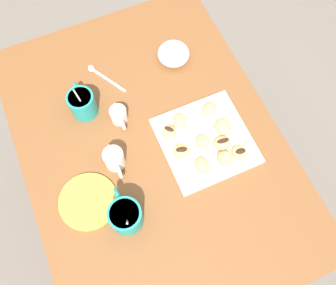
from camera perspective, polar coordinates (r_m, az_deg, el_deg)
The scene contains 24 objects.
ground_plane at distance 1.78m, azimuth -1.72°, elevation -9.10°, with size 8.00×8.00×0.00m, color #665B51.
dining_table at distance 1.22m, azimuth -2.48°, elevation -2.55°, with size 1.07×0.78×0.71m.
pastry_plate_square at distance 1.10m, azimuth 6.00°, elevation 0.27°, with size 0.27×0.27×0.02m, color silver.
coffee_mug_teal_left at distance 0.99m, azimuth -6.80°, elevation -11.54°, with size 0.13×0.09×0.14m.
coffee_mug_teal_right at distance 1.14m, azimuth -13.57°, elevation 6.16°, with size 0.12×0.08×0.14m.
cream_pitcher_white at distance 1.05m, azimuth -8.58°, elevation -2.63°, with size 0.10×0.06×0.07m.
ice_cream_bowl at distance 1.23m, azimuth 0.89°, elevation 14.16°, with size 0.11×0.11×0.08m.
chocolate_sauce_pitcher at distance 1.12m, azimuth -7.90°, elevation 4.41°, with size 0.09×0.05×0.06m.
saucer_lime_left at distance 1.06m, azimuth -12.63°, elevation -9.18°, with size 0.17×0.17×0.01m, color #9EC633.
loose_spoon_near_saucer at distance 1.23m, azimuth -10.52°, elevation 10.45°, with size 0.15×0.09×0.01m.
beignet_0 at distance 1.08m, azimuth 8.66°, elevation -0.11°, with size 0.05×0.04×0.03m, color #E5B260.
chocolate_drizzle_0 at distance 1.06m, azimuth 8.78°, elevation 0.25°, with size 0.04×0.02×0.01m, color black.
beignet_1 at distance 1.07m, azimuth 5.52°, elevation 0.12°, with size 0.05×0.04×0.03m, color #E5B260.
beignet_2 at distance 1.10m, azimuth 8.80°, elevation 2.52°, with size 0.05×0.05×0.03m, color #E5B260.
beignet_3 at distance 1.04m, azimuth 5.48°, elevation -3.72°, with size 0.04×0.05×0.03m, color #E5B260.
beignet_4 at distance 1.12m, azimuth 6.62°, elevation 5.31°, with size 0.04×0.05×0.03m, color #E5B260.
beignet_5 at distance 1.09m, azimuth 1.87°, elevation 3.40°, with size 0.04×0.05×0.03m, color #E5B260.
beignet_6 at distance 1.07m, azimuth 0.21°, elevation 1.66°, with size 0.04×0.04×0.04m, color #E5B260.
chocolate_drizzle_6 at distance 1.06m, azimuth 0.21°, elevation 2.12°, with size 0.03×0.01×0.01m, color black.
beignet_7 at distance 1.07m, azimuth 11.37°, elevation -1.69°, with size 0.04×0.05×0.03m, color #E5B260.
chocolate_drizzle_7 at distance 1.06m, azimuth 11.53°, elevation -1.38°, with size 0.03×0.02×0.01m, color black.
beignet_8 at distance 1.06m, azimuth 2.16°, elevation -1.48°, with size 0.05×0.05×0.03m, color #E5B260.
chocolate_drizzle_8 at distance 1.04m, azimuth 2.20°, elevation -1.14°, with size 0.03×0.02×0.01m, color black.
beignet_9 at distance 1.06m, azimuth 9.09°, elevation -2.53°, with size 0.05×0.05×0.04m, color #E5B260.
Camera 1 is at (-0.41, 0.12, 1.73)m, focal length 38.11 mm.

